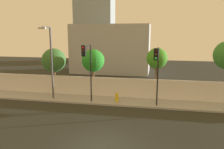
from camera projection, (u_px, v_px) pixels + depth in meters
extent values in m
plane|color=#272821|center=(102.00, 148.00, 12.46)|extent=(80.00, 80.00, 0.00)
cube|color=#989898|center=(124.00, 102.00, 20.35)|extent=(36.00, 2.40, 0.15)
cube|color=silver|center=(126.00, 88.00, 21.41)|extent=(36.00, 0.18, 1.80)
cylinder|color=black|center=(158.00, 77.00, 18.72)|extent=(0.12, 0.12, 4.82)
cylinder|color=black|center=(157.00, 49.00, 17.79)|extent=(0.26, 1.09, 0.08)
cube|color=black|center=(156.00, 54.00, 17.36)|extent=(0.37, 0.25, 0.90)
sphere|color=black|center=(156.00, 51.00, 17.20)|extent=(0.18, 0.18, 0.18)
sphere|color=#33260A|center=(156.00, 55.00, 17.25)|extent=(0.18, 0.18, 0.18)
sphere|color=#19F24C|center=(156.00, 58.00, 17.30)|extent=(0.18, 0.18, 0.18)
cylinder|color=black|center=(91.00, 74.00, 19.79)|extent=(0.12, 0.12, 4.99)
cylinder|color=black|center=(87.00, 46.00, 18.83)|extent=(0.31, 1.14, 0.08)
cube|color=black|center=(84.00, 51.00, 18.37)|extent=(0.37, 0.26, 0.90)
sphere|color=red|center=(83.00, 48.00, 18.21)|extent=(0.18, 0.18, 0.18)
sphere|color=#33260A|center=(83.00, 51.00, 18.26)|extent=(0.18, 0.18, 0.18)
sphere|color=black|center=(83.00, 55.00, 18.32)|extent=(0.18, 0.18, 0.18)
cylinder|color=#4C4C51|center=(52.00, 63.00, 20.56)|extent=(0.16, 0.16, 6.50)
cylinder|color=#4C4C51|center=(46.00, 27.00, 19.23)|extent=(0.16, 1.51, 0.10)
cube|color=beige|center=(42.00, 28.00, 18.52)|extent=(0.61, 0.26, 0.16)
cylinder|color=gold|center=(117.00, 98.00, 19.94)|extent=(0.24, 0.24, 0.67)
sphere|color=gold|center=(117.00, 94.00, 19.87)|extent=(0.26, 0.26, 0.26)
cylinder|color=gold|center=(115.00, 98.00, 19.97)|extent=(0.10, 0.09, 0.09)
cylinder|color=gold|center=(119.00, 98.00, 19.91)|extent=(0.10, 0.09, 0.09)
cylinder|color=brown|center=(55.00, 79.00, 23.73)|extent=(0.23, 0.23, 2.66)
sphere|color=#36682F|center=(54.00, 60.00, 23.36)|extent=(2.44, 2.44, 2.44)
cylinder|color=brown|center=(93.00, 80.00, 22.92)|extent=(0.23, 0.23, 2.79)
sphere|color=#268B25|center=(93.00, 61.00, 22.55)|extent=(2.24, 2.24, 2.24)
cylinder|color=brown|center=(156.00, 81.00, 21.69)|extent=(0.23, 0.23, 3.24)
sphere|color=#3B8A20|center=(157.00, 58.00, 21.29)|extent=(1.94, 1.94, 1.94)
cube|color=#A2A2A2|center=(111.00, 48.00, 35.24)|extent=(11.64, 6.00, 7.29)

